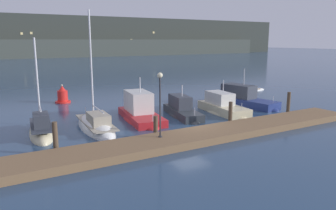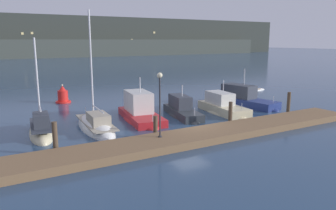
{
  "view_description": "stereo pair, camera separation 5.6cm",
  "coord_description": "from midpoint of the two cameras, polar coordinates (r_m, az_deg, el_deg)",
  "views": [
    {
      "loc": [
        -12.44,
        -18.58,
        6.17
      ],
      "look_at": [
        0.0,
        2.99,
        1.2
      ],
      "focal_mm": 35.0,
      "sensor_mm": 36.0,
      "label": 1
    },
    {
      "loc": [
        -12.39,
        -18.6,
        6.17
      ],
      "look_at": [
        0.0,
        2.99,
        1.2
      ],
      "focal_mm": 35.0,
      "sensor_mm": 36.0,
      "label": 2
    }
  ],
  "objects": [
    {
      "name": "ground_plane",
      "position": [
        23.19,
        3.76,
        -4.17
      ],
      "size": [
        400.0,
        400.0,
        0.0
      ],
      "primitive_type": "plane",
      "color": "navy"
    },
    {
      "name": "dock",
      "position": [
        21.24,
        7.37,
        -5.06
      ],
      "size": [
        24.61,
        2.8,
        0.45
      ],
      "primitive_type": "cube",
      "color": "brown",
      "rests_on": "ground"
    },
    {
      "name": "mooring_pile_0",
      "position": [
        18.86,
        -18.97,
        -5.5
      ],
      "size": [
        0.28,
        0.28,
        1.84
      ],
      "primitive_type": "cylinder",
      "color": "#4C3D2D",
      "rests_on": "ground"
    },
    {
      "name": "mooring_pile_1",
      "position": [
        20.85,
        -2.13,
        -3.87
      ],
      "size": [
        0.28,
        0.28,
        1.44
      ],
      "primitive_type": "cylinder",
      "color": "#4C3D2D",
      "rests_on": "ground"
    },
    {
      "name": "mooring_pile_2",
      "position": [
        24.2,
        10.86,
        -1.52
      ],
      "size": [
        0.28,
        0.28,
        1.77
      ],
      "primitive_type": "cylinder",
      "color": "#4C3D2D",
      "rests_on": "ground"
    },
    {
      "name": "mooring_pile_3",
      "position": [
        28.51,
        20.3,
        0.13
      ],
      "size": [
        0.28,
        0.28,
        2.0
      ],
      "primitive_type": "cylinder",
      "color": "#4C3D2D",
      "rests_on": "ground"
    },
    {
      "name": "sailboat_berth_1",
      "position": [
        23.16,
        -21.08,
        -4.56
      ],
      "size": [
        2.09,
        5.31,
        7.11
      ],
      "color": "beige",
      "rests_on": "ground"
    },
    {
      "name": "sailboat_berth_2",
      "position": [
        23.65,
        -12.35,
        -3.84
      ],
      "size": [
        2.4,
        6.88,
        9.03
      ],
      "color": "white",
      "rests_on": "ground"
    },
    {
      "name": "motorboat_berth_3",
      "position": [
        25.81,
        -4.76,
        -1.7
      ],
      "size": [
        3.35,
        6.99,
        3.9
      ],
      "color": "red",
      "rests_on": "ground"
    },
    {
      "name": "motorboat_berth_4",
      "position": [
        26.96,
        2.52,
        -1.31
      ],
      "size": [
        2.85,
        6.16,
        3.01
      ],
      "color": "#2D3338",
      "rests_on": "ground"
    },
    {
      "name": "motorboat_berth_5",
      "position": [
        28.58,
        9.56,
        -0.69
      ],
      "size": [
        2.68,
        6.16,
        3.29
      ],
      "color": "beige",
      "rests_on": "ground"
    },
    {
      "name": "motorboat_berth_6",
      "position": [
        32.12,
        13.05,
        0.49
      ],
      "size": [
        3.47,
        7.62,
        4.15
      ],
      "color": "navy",
      "rests_on": "ground"
    },
    {
      "name": "channel_buoy",
      "position": [
        34.26,
        -17.79,
        1.51
      ],
      "size": [
        1.49,
        1.49,
        1.84
      ],
      "color": "red",
      "rests_on": "ground"
    },
    {
      "name": "dock_lamppost",
      "position": [
        19.11,
        -1.35,
        1.89
      ],
      "size": [
        0.32,
        0.32,
        3.87
      ],
      "color": "#2D2D33",
      "rests_on": "dock"
    },
    {
      "name": "hillside_backdrop",
      "position": [
        132.24,
        -23.2,
        10.73
      ],
      "size": [
        240.0,
        23.0,
        15.06
      ],
      "color": "#333833",
      "rests_on": "ground"
    },
    {
      "name": "rowboat_adrift",
      "position": [
        42.13,
        15.27,
        2.47
      ],
      "size": [
        2.77,
        1.27,
        0.56
      ],
      "color": "white",
      "rests_on": "ground"
    }
  ]
}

